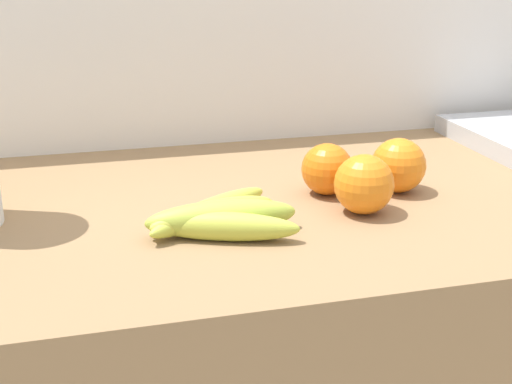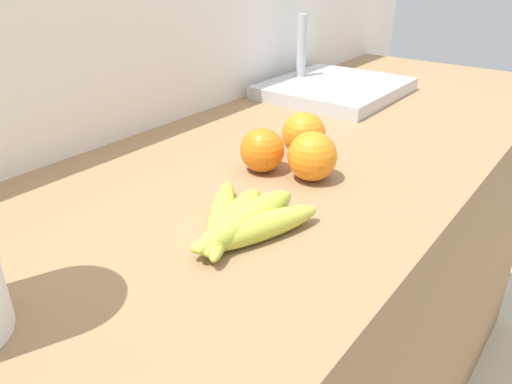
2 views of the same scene
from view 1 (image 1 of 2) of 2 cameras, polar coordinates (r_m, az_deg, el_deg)
wall_back at (r=1.42m, az=4.54°, el=-4.25°), size 2.27×0.06×1.30m
banana_bunch at (r=0.87m, az=-3.12°, el=-2.06°), size 0.19×0.18×0.04m
orange_back_left at (r=1.02m, az=11.17°, el=2.10°), size 0.08×0.08×0.08m
orange_far_right at (r=0.99m, az=5.84°, el=1.77°), size 0.07×0.07×0.07m
orange_front at (r=0.93m, az=8.69°, el=0.62°), size 0.08×0.08×0.08m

